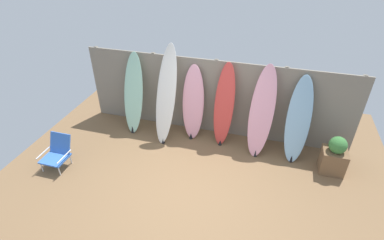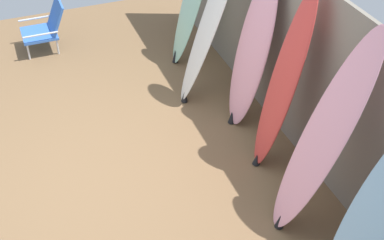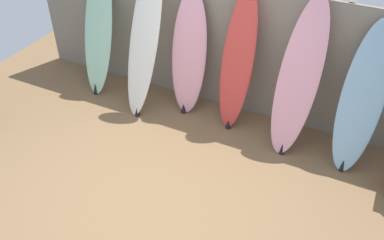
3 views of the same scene
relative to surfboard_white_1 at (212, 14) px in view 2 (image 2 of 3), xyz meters
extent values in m
plane|color=brown|center=(0.98, -1.51, -1.06)|extent=(7.68, 7.68, 0.00)
cube|color=gray|center=(0.98, 0.49, -0.16)|extent=(6.08, 0.04, 1.80)
cylinder|color=#6C655B|center=(-0.46, 0.53, -0.16)|extent=(0.10, 0.10, 1.80)
cylinder|color=#6C655B|center=(0.98, 0.53, -0.16)|extent=(0.10, 0.10, 1.80)
cone|color=black|center=(-0.85, -0.13, -0.97)|extent=(0.08, 0.08, 0.17)
ellipsoid|color=white|center=(0.00, 0.00, 0.01)|extent=(0.53, 0.82, 2.15)
cone|color=black|center=(0.00, -0.32, -0.99)|extent=(0.08, 0.08, 0.13)
ellipsoid|color=pink|center=(0.56, 0.21, -0.20)|extent=(0.54, 0.50, 1.71)
cone|color=black|center=(0.56, 0.02, -0.98)|extent=(0.08, 0.08, 0.14)
ellipsoid|color=#D13D38|center=(1.26, 0.17, -0.13)|extent=(0.47, 0.50, 1.86)
cone|color=black|center=(1.26, -0.03, -0.99)|extent=(0.08, 0.08, 0.12)
ellipsoid|color=pink|center=(2.06, 0.09, -0.11)|extent=(0.56, 0.73, 1.90)
cone|color=black|center=(2.06, -0.21, -0.98)|extent=(0.08, 0.08, 0.14)
ellipsoid|color=#8CB7D6|center=(2.81, 0.11, -0.19)|extent=(0.48, 0.69, 1.74)
cylinder|color=silver|center=(-2.01, -1.87, -0.95)|extent=(0.02, 0.02, 0.22)
cylinder|color=silver|center=(-1.60, -1.87, -0.95)|extent=(0.02, 0.02, 0.22)
cylinder|color=silver|center=(-2.01, -1.49, -0.95)|extent=(0.02, 0.02, 0.22)
cylinder|color=silver|center=(-1.60, -1.49, -0.95)|extent=(0.02, 0.02, 0.22)
cube|color=blue|center=(-1.80, -1.68, -0.83)|extent=(0.48, 0.44, 0.03)
cube|color=blue|center=(-1.80, -1.44, -0.63)|extent=(0.46, 0.21, 0.42)
cylinder|color=silver|center=(-2.04, -1.68, -0.72)|extent=(0.02, 0.44, 0.02)
cylinder|color=silver|center=(-1.56, -1.68, -0.72)|extent=(0.02, 0.44, 0.02)
camera|label=1|loc=(2.13, -5.37, 3.12)|focal=28.00mm
camera|label=2|loc=(4.71, -2.05, 2.58)|focal=50.00mm
camera|label=3|loc=(2.81, -4.32, 2.60)|focal=40.00mm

